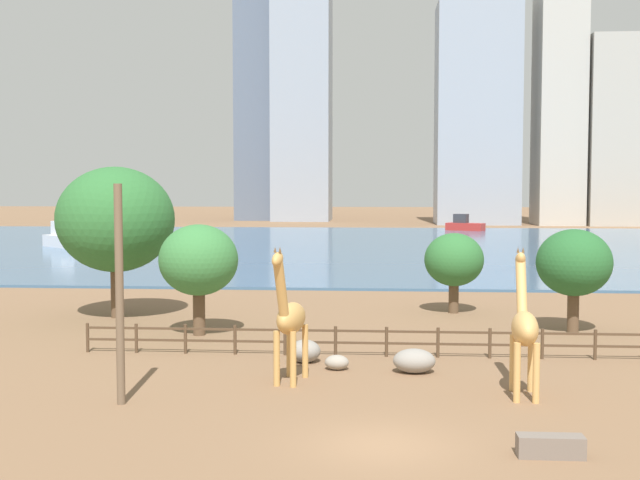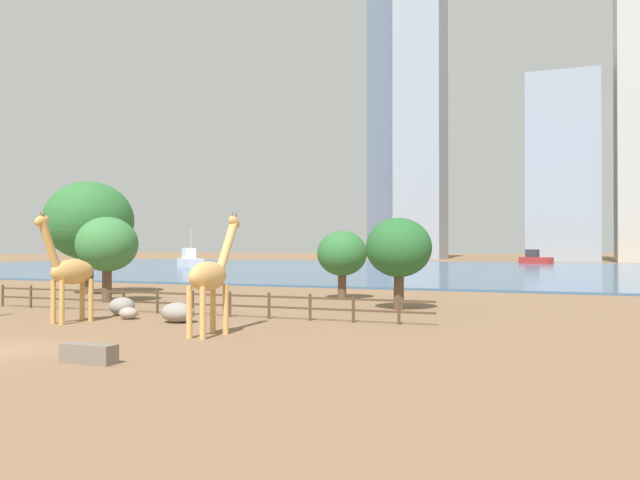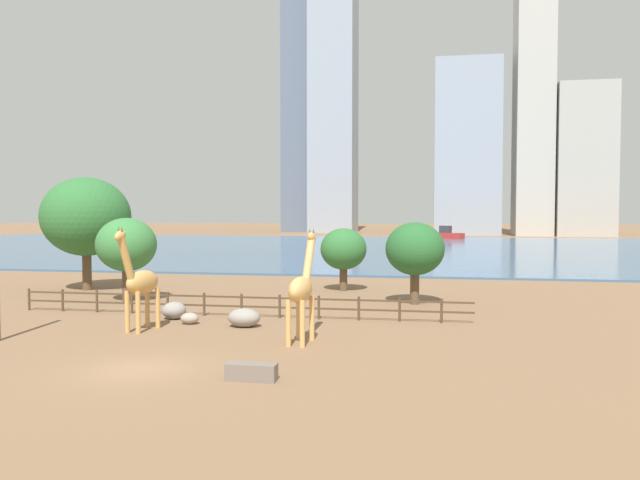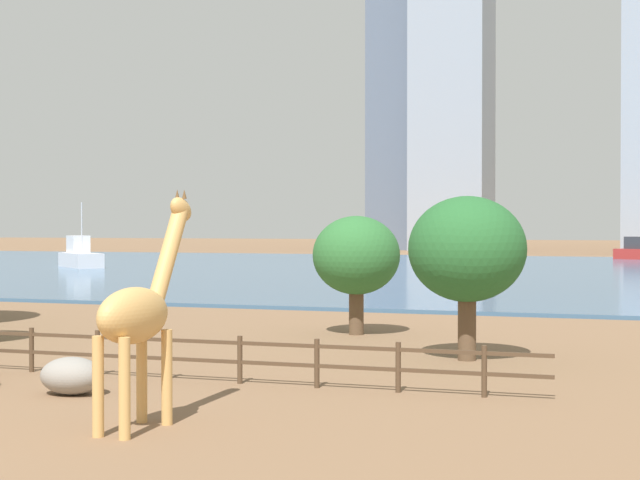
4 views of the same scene
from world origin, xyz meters
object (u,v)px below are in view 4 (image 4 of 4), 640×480
(boulder_by_pole, at_px, (72,376))
(boat_sailboat, at_px, (80,256))
(giraffe_companion, at_px, (139,314))
(tree_right_tall, at_px, (467,250))
(tree_left_large, at_px, (356,256))
(boat_ferry, at_px, (640,252))

(boulder_by_pole, height_order, boat_sailboat, boat_sailboat)
(boat_sailboat, bearing_deg, giraffe_companion, -15.21)
(giraffe_companion, distance_m, tree_right_tall, 13.56)
(boulder_by_pole, relative_size, boat_sailboat, 0.24)
(tree_right_tall, relative_size, boat_sailboat, 0.75)
(boulder_by_pole, relative_size, tree_left_large, 0.36)
(boulder_by_pole, relative_size, boat_ferry, 0.26)
(giraffe_companion, relative_size, tree_right_tall, 0.98)
(boat_ferry, distance_m, boat_sailboat, 66.01)
(boulder_by_pole, height_order, tree_left_large, tree_left_large)
(boulder_by_pole, distance_m, boat_sailboat, 72.77)
(tree_right_tall, bearing_deg, boat_sailboat, 132.20)
(boulder_by_pole, xyz_separation_m, boat_ferry, (12.82, 102.70, 0.65))
(tree_left_large, bearing_deg, boat_sailboat, 132.16)
(giraffe_companion, height_order, tree_right_tall, tree_right_tall)
(boulder_by_pole, height_order, tree_right_tall, tree_right_tall)
(tree_right_tall, height_order, boat_sailboat, boat_sailboat)
(boulder_by_pole, bearing_deg, tree_right_tall, 48.48)
(tree_left_large, relative_size, boat_ferry, 0.72)
(tree_left_large, distance_m, boat_ferry, 87.85)
(tree_right_tall, bearing_deg, boat_ferry, 87.29)
(giraffe_companion, relative_size, tree_left_large, 1.09)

